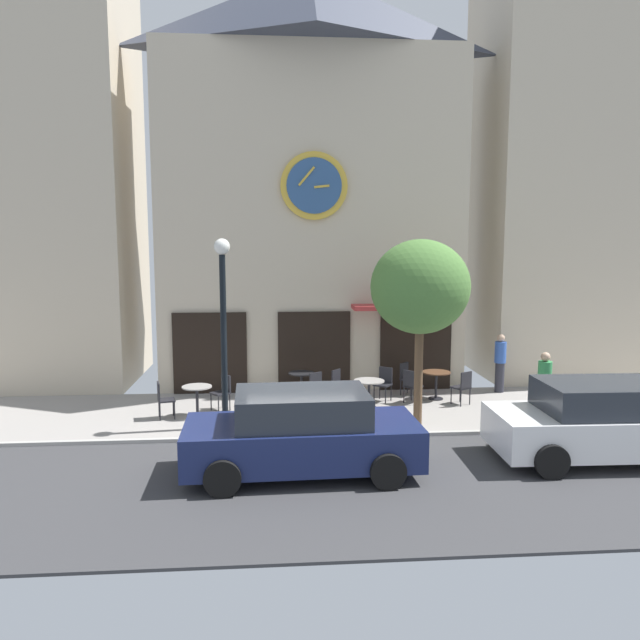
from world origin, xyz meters
The scene contains 22 objects.
ground_plane centered at (0.00, -0.42, -0.02)m, with size 29.39×9.44×0.13m.
clock_building centered at (0.53, 5.54, 6.18)m, with size 8.82×3.81×11.97m.
neighbor_building_left centered at (-7.50, 6.45, 7.62)m, with size 5.28×4.31×15.24m.
neighbor_building_right centered at (8.78, 6.28, 6.59)m, with size 5.56×3.98×13.18m.
street_lamp centered at (-1.76, 0.96, 2.20)m, with size 0.36×0.36×4.34m.
street_tree centered at (2.74, 0.91, 3.22)m, with size 2.29×2.06×4.33m.
cafe_table_center centered at (-2.52, 1.93, 0.54)m, with size 0.73×0.73×0.76m.
cafe_table_near_door centered at (0.12, 3.43, 0.52)m, with size 0.71×0.71×0.73m.
cafe_table_rightmost centered at (1.81, 2.37, 0.54)m, with size 0.79×0.79×0.73m.
cafe_table_near_curb centered at (3.77, 3.09, 0.56)m, with size 0.77×0.77×0.76m.
cafe_chair_corner centered at (-1.93, 2.48, 0.53)m, with size 0.56×0.56×0.90m.
cafe_chair_curbside centered at (2.33, 3.06, 0.53)m, with size 0.56×0.56×0.90m.
cafe_chair_facing_street centered at (3.08, 3.63, 0.53)m, with size 0.57×0.57×0.90m.
cafe_chair_under_awning centered at (3.00, 2.72, 0.53)m, with size 0.56×0.56×0.90m.
cafe_chair_left_end centered at (4.32, 2.45, 0.53)m, with size 0.55×0.55×0.90m.
cafe_chair_right_end centered at (-3.32, 1.81, 0.53)m, with size 0.49×0.49×0.90m.
cafe_chair_outer centered at (0.40, 2.70, 0.53)m, with size 0.55×0.55×0.90m.
cafe_chair_facing_wall centered at (1.09, 2.86, 0.53)m, with size 0.56×0.56×0.90m.
pedestrian_green centered at (5.79, 0.90, 0.86)m, with size 0.45×0.45×1.67m.
pedestrian_blue centered at (5.80, 3.75, 0.86)m, with size 0.45×0.45×1.67m.
parked_car_navy centered at (-0.13, -1.95, 0.76)m, with size 4.35×2.13×1.55m.
parked_car_white centered at (5.80, -1.70, 0.76)m, with size 4.34×2.10×1.55m.
Camera 1 is at (-0.66, -12.81, 4.28)m, focal length 34.20 mm.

